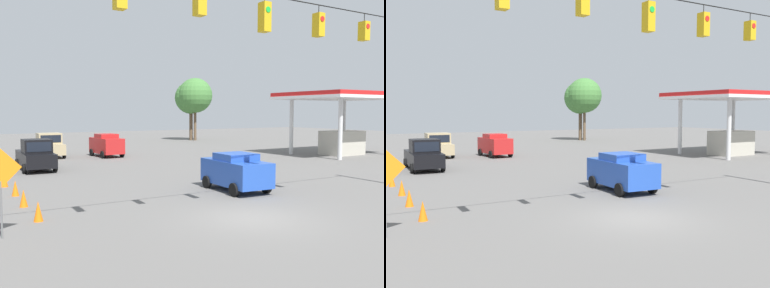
# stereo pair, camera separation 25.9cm
# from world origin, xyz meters

# --- Properties ---
(ground_plane) EXTENTS (140.00, 140.00, 0.00)m
(ground_plane) POSITION_xyz_m (0.00, 0.00, 0.00)
(ground_plane) COLOR #605E5B
(overhead_signal_span) EXTENTS (22.58, 0.38, 8.60)m
(overhead_signal_span) POSITION_xyz_m (0.08, 0.54, 5.64)
(overhead_signal_span) COLOR #939399
(overhead_signal_span) RESTS_ON ground_plane
(sedan_blue_crossing_near) EXTENTS (2.27, 4.03, 1.88)m
(sedan_blue_crossing_near) POSITION_xyz_m (-2.87, -4.84, 0.98)
(sedan_blue_crossing_near) COLOR #234CB2
(sedan_blue_crossing_near) RESTS_ON ground_plane
(sedan_red_oncoming_deep) EXTENTS (2.17, 3.93, 2.01)m
(sedan_red_oncoming_deep) POSITION_xyz_m (-3.02, -23.88, 1.04)
(sedan_red_oncoming_deep) COLOR red
(sedan_red_oncoming_deep) RESTS_ON ground_plane
(pickup_truck_black_withflow_far) EXTENTS (2.28, 5.32, 2.12)m
(pickup_truck_black_withflow_far) POSITION_xyz_m (4.13, -18.00, 0.98)
(pickup_truck_black_withflow_far) COLOR black
(pickup_truck_black_withflow_far) RESTS_ON ground_plane
(pickup_truck_tan_withflow_deep) EXTENTS (2.49, 5.19, 2.12)m
(pickup_truck_tan_withflow_deep) POSITION_xyz_m (1.50, -26.02, 0.98)
(pickup_truck_tan_withflow_deep) COLOR tan
(pickup_truck_tan_withflow_deep) RESTS_ON ground_plane
(traffic_cone_nearest) EXTENTS (0.34, 0.34, 0.73)m
(traffic_cone_nearest) POSITION_xyz_m (6.88, -3.65, 0.37)
(traffic_cone_nearest) COLOR orange
(traffic_cone_nearest) RESTS_ON ground_plane
(traffic_cone_second) EXTENTS (0.34, 0.34, 0.73)m
(traffic_cone_second) POSITION_xyz_m (6.91, -6.40, 0.37)
(traffic_cone_second) COLOR orange
(traffic_cone_second) RESTS_ON ground_plane
(traffic_cone_third) EXTENTS (0.34, 0.34, 0.73)m
(traffic_cone_third) POSITION_xyz_m (6.82, -9.06, 0.37)
(traffic_cone_third) COLOR orange
(traffic_cone_third) RESTS_ON ground_plane
(traffic_cone_fourth) EXTENTS (0.34, 0.34, 0.73)m
(traffic_cone_fourth) POSITION_xyz_m (6.89, -11.94, 0.37)
(traffic_cone_fourth) COLOR orange
(traffic_cone_fourth) RESTS_ON ground_plane
(traffic_cone_fifth) EXTENTS (0.34, 0.34, 0.73)m
(traffic_cone_fifth) POSITION_xyz_m (6.90, -14.68, 0.37)
(traffic_cone_fifth) COLOR orange
(traffic_cone_fifth) RESTS_ON ground_plane
(gas_station) EXTENTS (10.46, 8.09, 5.68)m
(gas_station) POSITION_xyz_m (-22.13, -14.23, 4.13)
(gas_station) COLOR red
(gas_station) RESTS_ON ground_plane
(tree_horizon_left) EXTENTS (4.50, 4.50, 8.17)m
(tree_horizon_left) POSITION_xyz_m (-20.77, -38.90, 5.88)
(tree_horizon_left) COLOR brown
(tree_horizon_left) RESTS_ON ground_plane
(tree_horizon_right) EXTENTS (4.76, 4.76, 8.58)m
(tree_horizon_right) POSITION_xyz_m (-20.96, -38.10, 6.17)
(tree_horizon_right) COLOR brown
(tree_horizon_right) RESTS_ON ground_plane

